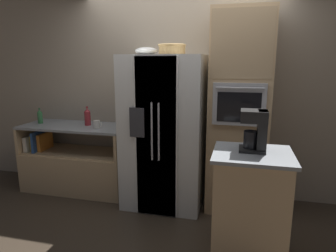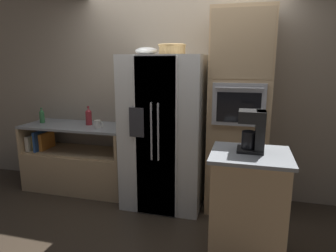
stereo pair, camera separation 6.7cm
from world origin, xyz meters
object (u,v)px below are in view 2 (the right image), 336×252
(wicker_basket, at_px, (172,49))
(fruit_bowl, at_px, (146,51))
(coffee_maker, at_px, (254,129))
(refrigerator, at_px, (165,131))
(wall_oven, at_px, (239,114))
(bottle_tall, at_px, (42,116))
(mug, at_px, (98,124))
(bottle_short, at_px, (89,116))

(wicker_basket, bearing_deg, fruit_bowl, 174.09)
(coffee_maker, bearing_deg, refrigerator, 139.17)
(wall_oven, relative_size, wicker_basket, 7.28)
(bottle_tall, bearing_deg, wicker_basket, -4.31)
(bottle_tall, relative_size, mug, 1.78)
(wall_oven, distance_m, bottle_short, 1.93)
(fruit_bowl, relative_size, bottle_short, 1.03)
(wicker_basket, relative_size, bottle_tall, 1.50)
(refrigerator, bearing_deg, coffee_maker, -40.83)
(wicker_basket, bearing_deg, refrigerator, 152.08)
(wicker_basket, bearing_deg, bottle_short, 171.33)
(wicker_basket, distance_m, mug, 1.33)
(wicker_basket, xyz_separation_m, fruit_bowl, (-0.31, 0.03, -0.02))
(refrigerator, xyz_separation_m, coffee_maker, (1.00, -0.86, 0.28))
(fruit_bowl, distance_m, mug, 1.11)
(refrigerator, xyz_separation_m, bottle_tall, (-1.77, 0.09, 0.09))
(bottle_short, xyz_separation_m, mug, (0.21, -0.14, -0.06))
(refrigerator, height_order, coffee_maker, refrigerator)
(mug, relative_size, coffee_maker, 0.34)
(bottle_tall, bearing_deg, coffee_maker, -18.98)
(mug, bearing_deg, refrigerator, 0.98)
(refrigerator, xyz_separation_m, wicker_basket, (0.10, -0.05, 0.95))
(wicker_basket, bearing_deg, coffee_maker, -41.97)
(wall_oven, distance_m, mug, 1.74)
(bottle_short, bearing_deg, bottle_tall, -176.77)
(wicker_basket, distance_m, coffee_maker, 1.39)
(wall_oven, height_order, mug, wall_oven)
(refrigerator, distance_m, wicker_basket, 0.96)
(refrigerator, distance_m, bottle_short, 1.09)
(wicker_basket, relative_size, fruit_bowl, 1.21)
(bottle_short, height_order, coffee_maker, coffee_maker)
(refrigerator, height_order, bottle_short, refrigerator)
(wicker_basket, relative_size, bottle_short, 1.25)
(wall_oven, xyz_separation_m, bottle_short, (-1.93, 0.05, -0.13))
(refrigerator, bearing_deg, mug, -179.02)
(bottle_short, relative_size, coffee_maker, 0.73)
(wicker_basket, height_order, bottle_short, wicker_basket)
(refrigerator, relative_size, bottle_tall, 8.60)
(wall_oven, relative_size, bottle_short, 9.07)
(fruit_bowl, bearing_deg, refrigerator, 5.14)
(bottle_tall, height_order, bottle_short, bottle_short)
(bottle_short, distance_m, coffee_maker, 2.31)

